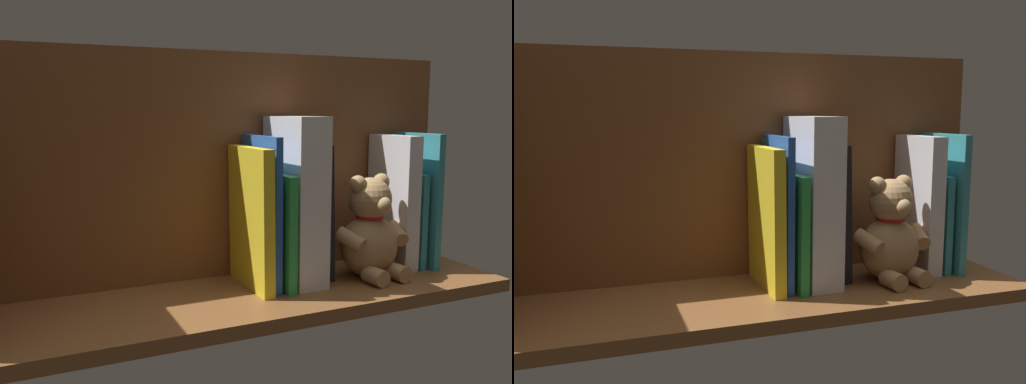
# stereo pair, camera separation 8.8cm
# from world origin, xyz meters

# --- Properties ---
(ground_plane) EXTENTS (0.87, 0.26, 0.02)m
(ground_plane) POSITION_xyz_m (0.00, 0.00, -0.01)
(ground_plane) COLOR brown
(shelf_back_panel) EXTENTS (0.87, 0.02, 0.40)m
(shelf_back_panel) POSITION_xyz_m (0.00, -0.11, 0.20)
(shelf_back_panel) COLOR brown
(shelf_back_panel) RESTS_ON ground_plane
(book_0) EXTENTS (0.01, 0.13, 0.25)m
(book_0) POSITION_xyz_m (-0.35, -0.03, 0.13)
(book_0) COLOR teal
(book_0) RESTS_ON ground_plane
(book_1) EXTENTS (0.01, 0.12, 0.18)m
(book_1) POSITION_xyz_m (-0.33, -0.03, 0.09)
(book_1) COLOR teal
(book_1) RESTS_ON ground_plane
(book_2) EXTENTS (0.03, 0.12, 0.25)m
(book_2) POSITION_xyz_m (-0.30, -0.03, 0.13)
(book_2) COLOR silver
(book_2) RESTS_ON ground_plane
(teddy_bear) EXTENTS (0.15, 0.12, 0.18)m
(teddy_bear) POSITION_xyz_m (-0.22, 0.01, 0.08)
(teddy_bear) COLOR tan
(teddy_bear) RESTS_ON ground_plane
(book_3) EXTENTS (0.03, 0.11, 0.24)m
(book_3) POSITION_xyz_m (-0.13, -0.04, 0.12)
(book_3) COLOR black
(book_3) RESTS_ON ground_plane
(dictionary_thick_white) EXTENTS (0.06, 0.14, 0.29)m
(dictionary_thick_white) POSITION_xyz_m (-0.08, -0.02, 0.14)
(dictionary_thick_white) COLOR white
(dictionary_thick_white) RESTS_ON ground_plane
(book_4) EXTENTS (0.01, 0.15, 0.19)m
(book_4) POSITION_xyz_m (-0.04, -0.02, 0.10)
(book_4) COLOR green
(book_4) RESTS_ON ground_plane
(book_5) EXTENTS (0.01, 0.14, 0.26)m
(book_5) POSITION_xyz_m (-0.02, -0.03, 0.13)
(book_5) COLOR blue
(book_5) RESTS_ON ground_plane
(book_6) EXTENTS (0.02, 0.15, 0.24)m
(book_6) POSITION_xyz_m (0.00, -0.02, 0.12)
(book_6) COLOR yellow
(book_6) RESTS_ON ground_plane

